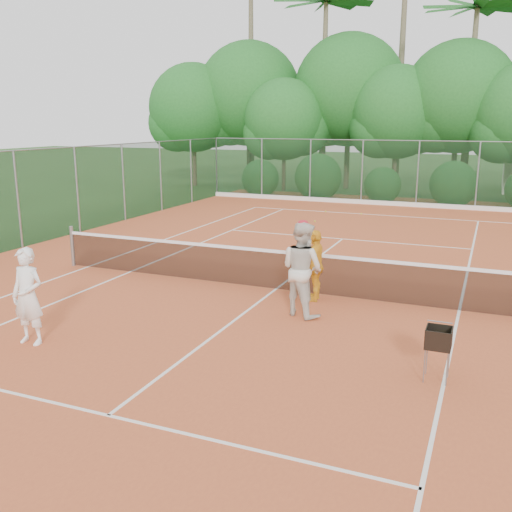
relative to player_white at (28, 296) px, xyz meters
The scene contains 13 objects.
ground 5.64m from the player_white, 59.05° to the left, with size 120.00×120.00×0.00m, color #224719.
clay_court 5.64m from the player_white, 59.05° to the left, with size 18.00×36.00×0.02m, color #C5582D.
tennis_net 5.58m from the player_white, 59.05° to the left, with size 11.97×0.10×1.10m.
player_white is the anchor object (origin of this frame).
player_center_grp 5.19m from the player_white, 39.91° to the left, with size 1.16×1.06×1.97m.
player_yellow 5.90m from the player_white, 48.03° to the left, with size 0.93×0.39×1.58m, color gold.
ball_hopper 6.96m from the player_white, 10.15° to the left, with size 0.37×0.37×0.84m.
stray_ball_a 14.02m from the player_white, 85.70° to the left, with size 0.07×0.07×0.07m, color gold.
stray_ball_b 16.59m from the player_white, 87.39° to the left, with size 0.07×0.07×0.07m, color #C0D431.
stray_ball_c 16.68m from the player_white, 81.98° to the left, with size 0.07×0.07×0.07m, color gold.
court_markings 5.64m from the player_white, 59.05° to the left, with size 11.03×23.83×0.01m.
fence_back 19.99m from the player_white, 81.76° to the left, with size 18.07×0.07×3.00m.
tropical_treeline 25.71m from the player_white, 80.25° to the left, with size 32.10×8.49×15.03m.
Camera 1 is at (4.54, -12.09, 3.91)m, focal length 40.00 mm.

